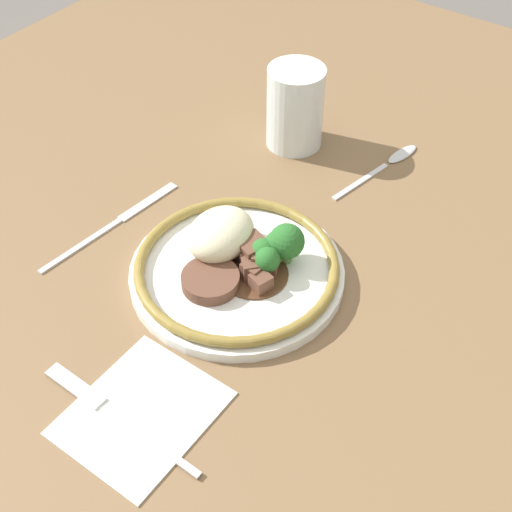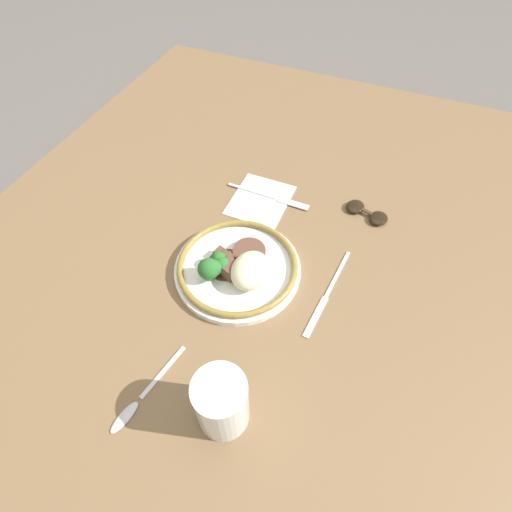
{
  "view_description": "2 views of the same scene",
  "coord_description": "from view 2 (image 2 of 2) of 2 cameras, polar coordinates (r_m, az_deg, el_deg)",
  "views": [
    {
      "loc": [
        -0.41,
        -0.37,
        0.61
      ],
      "look_at": [
        0.03,
        -0.05,
        0.07
      ],
      "focal_mm": 50.0,
      "sensor_mm": 36.0,
      "label": 1
    },
    {
      "loc": [
        0.42,
        0.17,
        0.65
      ],
      "look_at": [
        -0.0,
        -0.0,
        0.07
      ],
      "focal_mm": 28.0,
      "sensor_mm": 36.0,
      "label": 2
    }
  ],
  "objects": [
    {
      "name": "plate",
      "position": [
        0.75,
        -2.64,
        -1.59
      ],
      "size": [
        0.24,
        0.24,
        0.06
      ],
      "color": "white",
      "rests_on": "dining_table"
    },
    {
      "name": "ground_plane",
      "position": [
        0.79,
        0.2,
        -3.22
      ],
      "size": [
        8.0,
        8.0,
        0.0
      ],
      "primitive_type": "plane",
      "color": "#5B5651"
    },
    {
      "name": "knife",
      "position": [
        0.74,
        10.09,
        -5.5
      ],
      "size": [
        0.21,
        0.03,
        0.0
      ],
      "rotation": [
        0.0,
        0.0,
        -0.1
      ],
      "color": "silver",
      "rests_on": "dining_table"
    },
    {
      "name": "spoon",
      "position": [
        0.67,
        -16.94,
        -19.73
      ],
      "size": [
        0.16,
        0.04,
        0.01
      ],
      "rotation": [
        0.0,
        0.0,
        -0.2
      ],
      "color": "silver",
      "rests_on": "dining_table"
    },
    {
      "name": "sunglasses",
      "position": [
        0.89,
        15.54,
        6.03
      ],
      "size": [
        0.07,
        0.1,
        0.01
      ],
      "rotation": [
        0.0,
        0.0,
        -0.28
      ],
      "color": "black",
      "rests_on": "dining_table"
    },
    {
      "name": "napkin",
      "position": [
        0.89,
        0.62,
        7.99
      ],
      "size": [
        0.14,
        0.12,
        0.0
      ],
      "color": "silver",
      "rests_on": "dining_table"
    },
    {
      "name": "dining_table",
      "position": [
        0.78,
        0.2,
        -2.56
      ],
      "size": [
        1.52,
        1.23,
        0.03
      ],
      "color": "brown",
      "rests_on": "ground"
    },
    {
      "name": "juice_glass",
      "position": [
        0.6,
        -4.91,
        -20.28
      ],
      "size": [
        0.08,
        0.08,
        0.11
      ],
      "color": "#F4AD19",
      "rests_on": "dining_table"
    },
    {
      "name": "fork",
      "position": [
        0.89,
        2.84,
        8.24
      ],
      "size": [
        0.02,
        0.19,
        0.0
      ],
      "rotation": [
        0.0,
        0.0,
        1.55
      ],
      "color": "silver",
      "rests_on": "napkin"
    }
  ]
}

